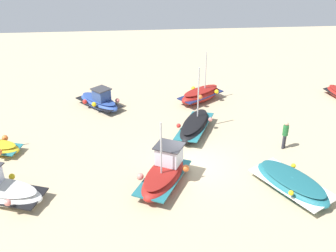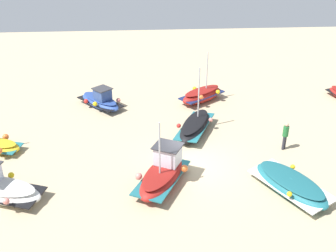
{
  "view_description": "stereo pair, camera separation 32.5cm",
  "coord_description": "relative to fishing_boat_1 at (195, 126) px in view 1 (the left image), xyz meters",
  "views": [
    {
      "loc": [
        2.87,
        18.27,
        11.9
      ],
      "look_at": [
        1.06,
        -2.89,
        0.9
      ],
      "focal_mm": 43.94,
      "sensor_mm": 36.0,
      "label": 1
    },
    {
      "loc": [
        2.54,
        18.3,
        11.9
      ],
      "look_at": [
        1.06,
        -2.89,
        0.9
      ],
      "focal_mm": 43.94,
      "sensor_mm": 36.0,
      "label": 2
    }
  ],
  "objects": [
    {
      "name": "fishing_boat_1",
      "position": [
        0.0,
        0.0,
        0.0
      ],
      "size": [
        3.0,
        4.37,
        4.0
      ],
      "rotation": [
        0.0,
        0.0,
        1.15
      ],
      "color": "black",
      "rests_on": "ground_plane"
    },
    {
      "name": "fishing_boat_6",
      "position": [
        -1.1,
        -4.6,
        0.05
      ],
      "size": [
        3.59,
        3.14,
        3.54
      ],
      "rotation": [
        0.0,
        0.0,
        0.65
      ],
      "color": "maroon",
      "rests_on": "ground_plane"
    },
    {
      "name": "fishing_boat_5",
      "position": [
        -3.79,
        6.27,
        -0.03
      ],
      "size": [
        3.54,
        4.56,
        0.89
      ],
      "rotation": [
        0.0,
        0.0,
        2.07
      ],
      "color": "#1E6670",
      "rests_on": "ground_plane"
    },
    {
      "name": "ground_plane",
      "position": [
        0.62,
        3.63,
        -0.46
      ],
      "size": [
        57.5,
        57.5,
        0.0
      ],
      "primitive_type": "plane",
      "color": "tan"
    },
    {
      "name": "fishing_boat_3",
      "position": [
        2.26,
        5.23,
        0.17
      ],
      "size": [
        3.15,
        4.2,
        3.59
      ],
      "rotation": [
        0.0,
        0.0,
        4.24
      ],
      "color": "maroon",
      "rests_on": "ground_plane"
    },
    {
      "name": "fishing_boat_7",
      "position": [
        6.0,
        -4.2,
        0.02
      ],
      "size": [
        3.46,
        3.62,
        1.48
      ],
      "rotation": [
        0.0,
        0.0,
        2.31
      ],
      "color": "#2D4C9E",
      "rests_on": "ground_plane"
    },
    {
      "name": "person_walking",
      "position": [
        -4.78,
        2.29,
        0.5
      ],
      "size": [
        0.32,
        0.32,
        1.66
      ],
      "rotation": [
        0.0,
        0.0,
        2.33
      ],
      "color": "#2D2D38",
      "rests_on": "ground_plane"
    }
  ]
}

